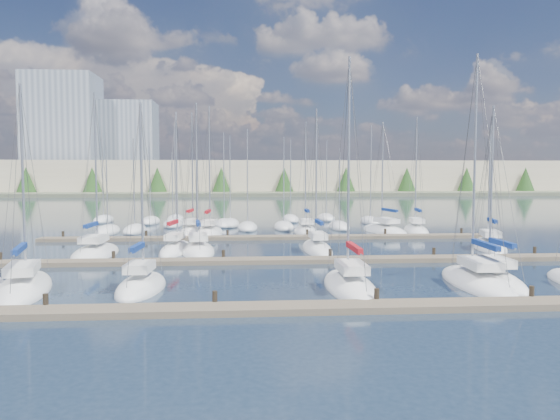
{
  "coord_description": "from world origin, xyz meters",
  "views": [
    {
      "loc": [
        -2.76,
        -23.39,
        6.62
      ],
      "look_at": [
        0.0,
        14.0,
        4.0
      ],
      "focal_mm": 35.0,
      "sensor_mm": 36.0,
      "label": 1
    }
  ],
  "objects": [
    {
      "name": "sailboat_p",
      "position": [
        4.36,
        34.8,
        0.19
      ],
      "size": [
        2.53,
        7.46,
        12.78
      ],
      "rotation": [
        0.0,
        0.0,
        -0.01
      ],
      "color": "white",
      "rests_on": "ground"
    },
    {
      "name": "sailboat_o",
      "position": [
        -6.0,
        34.24,
        0.19
      ],
      "size": [
        3.42,
        7.83,
        14.3
      ],
      "rotation": [
        0.0,
        0.0,
        -0.09
      ],
      "color": "white",
      "rests_on": "ground"
    },
    {
      "name": "sailboat_k",
      "position": [
        3.7,
        21.72,
        0.19
      ],
      "size": [
        2.35,
        8.28,
        12.65
      ],
      "rotation": [
        0.0,
        0.0,
        0.01
      ],
      "color": "white",
      "rests_on": "ground"
    },
    {
      "name": "sailboat_m",
      "position": [
        18.82,
        22.12,
        0.18
      ],
      "size": [
        4.45,
        8.45,
        11.4
      ],
      "rotation": [
        0.0,
        0.0,
        -0.25
      ],
      "color": "white",
      "rests_on": "ground"
    },
    {
      "name": "shoreline",
      "position": [
        -13.29,
        149.77,
        7.44
      ],
      "size": [
        400.0,
        60.0,
        38.0
      ],
      "color": "#666B51",
      "rests_on": "ground"
    },
    {
      "name": "sailboat_b",
      "position": [
        -14.78,
        7.57,
        0.17
      ],
      "size": [
        4.66,
        9.31,
        12.28
      ],
      "rotation": [
        0.0,
        0.0,
        0.22
      ],
      "color": "white",
      "rests_on": "ground"
    },
    {
      "name": "sailboat_f",
      "position": [
        12.37,
        7.82,
        0.18
      ],
      "size": [
        2.34,
        7.8,
        11.32
      ],
      "rotation": [
        0.0,
        0.0,
        -0.02
      ],
      "color": "white",
      "rests_on": "ground"
    },
    {
      "name": "sailboat_r",
      "position": [
        16.57,
        34.99,
        0.19
      ],
      "size": [
        3.55,
        8.41,
        13.4
      ],
      "rotation": [
        0.0,
        0.0,
        -0.15
      ],
      "color": "white",
      "rests_on": "ground"
    },
    {
      "name": "dock_near",
      "position": [
        0.0,
        2.01,
        0.15
      ],
      "size": [
        44.0,
        1.93,
        1.1
      ],
      "color": "#6B5E4C",
      "rests_on": "ground"
    },
    {
      "name": "distant_boats",
      "position": [
        -4.34,
        43.76,
        0.29
      ],
      "size": [
        36.93,
        20.75,
        13.3
      ],
      "color": "#9EA0A5",
      "rests_on": "ground"
    },
    {
      "name": "sailboat_i",
      "position": [
        -8.08,
        21.96,
        0.2
      ],
      "size": [
        3.0,
        7.6,
        12.33
      ],
      "rotation": [
        0.0,
        0.0,
        -0.12
      ],
      "color": "white",
      "rests_on": "ground"
    },
    {
      "name": "sailboat_d",
      "position": [
        3.43,
        6.64,
        0.19
      ],
      "size": [
        2.67,
        8.49,
        13.85
      ],
      "rotation": [
        0.0,
        0.0,
        -0.0
      ],
      "color": "white",
      "rests_on": "ground"
    },
    {
      "name": "sailboat_h",
      "position": [
        -14.28,
        20.7,
        0.18
      ],
      "size": [
        3.26,
        8.21,
        13.67
      ],
      "rotation": [
        0.0,
        0.0,
        -0.02
      ],
      "color": "white",
      "rests_on": "ground"
    },
    {
      "name": "sailboat_e",
      "position": [
        11.09,
        7.29,
        0.18
      ],
      "size": [
        3.37,
        9.2,
        14.27
      ],
      "rotation": [
        0.0,
        0.0,
        -0.05
      ],
      "color": "white",
      "rests_on": "ground"
    },
    {
      "name": "ground",
      "position": [
        0.0,
        60.0,
        0.0
      ],
      "size": [
        400.0,
        400.0,
        0.0
      ],
      "primitive_type": "plane",
      "color": "#202F41",
      "rests_on": "ground"
    },
    {
      "name": "dock_mid",
      "position": [
        0.0,
        16.01,
        0.15
      ],
      "size": [
        44.0,
        1.93,
        1.1
      ],
      "color": "#6B5E4C",
      "rests_on": "ground"
    },
    {
      "name": "sailboat_n",
      "position": [
        -7.94,
        35.66,
        0.2
      ],
      "size": [
        3.05,
        7.77,
        13.77
      ],
      "rotation": [
        0.0,
        0.0,
        -0.1
      ],
      "color": "white",
      "rests_on": "ground"
    },
    {
      "name": "sailboat_j",
      "position": [
        -6.22,
        21.48,
        0.18
      ],
      "size": [
        3.58,
        7.96,
        13.03
      ],
      "rotation": [
        0.0,
        0.0,
        0.12
      ],
      "color": "white",
      "rests_on": "ground"
    },
    {
      "name": "sailboat_q",
      "position": [
        13.11,
        35.21,
        0.17
      ],
      "size": [
        4.77,
        9.39,
        12.87
      ],
      "rotation": [
        0.0,
        0.0,
        0.19
      ],
      "color": "white",
      "rests_on": "ground"
    },
    {
      "name": "sailboat_c",
      "position": [
        -8.33,
        7.4,
        0.18
      ],
      "size": [
        2.8,
        6.68,
        11.29
      ],
      "rotation": [
        0.0,
        0.0,
        -0.05
      ],
      "color": "white",
      "rests_on": "ground"
    },
    {
      "name": "dock_far",
      "position": [
        0.0,
        30.01,
        0.15
      ],
      "size": [
        44.0,
        1.93,
        1.1
      ],
      "color": "#6B5E4C",
      "rests_on": "ground"
    }
  ]
}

